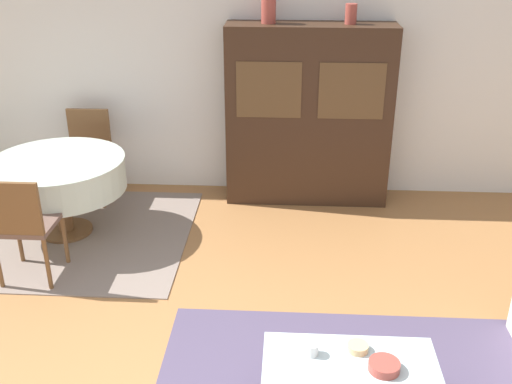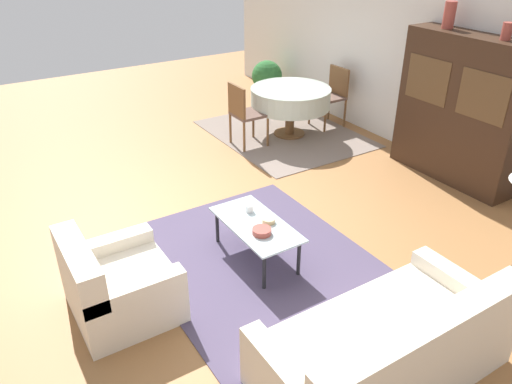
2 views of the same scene
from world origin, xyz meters
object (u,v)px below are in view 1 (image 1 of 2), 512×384
Objects in this scene: dining_table at (59,175)px; cup at (312,349)px; bowl at (384,366)px; bowl_small at (358,347)px; dining_chair_far at (88,149)px; vase_short at (351,14)px; vase_tall at (269,6)px; dining_chair_near at (23,222)px; coffee_table at (350,368)px; display_cabinet at (308,116)px.

cup is (2.26, -2.11, -0.16)m from dining_table.
bowl_small is at bearing 129.23° from bowl.
dining_chair_far is at bearing 131.27° from bowl_small.
bowl_small is at bearing -92.28° from vase_short.
vase_tall is at bearing 102.39° from bowl_small.
bowl_small is (-0.13, 0.16, -0.01)m from bowl.
dining_chair_near is 11.59× the size of cup.
bowl is at bearing -15.31° from cup.
dining_chair_far is 2.36m from vase_tall.
dining_chair_far is 2.97× the size of vase_tall.
dining_chair_near is (-2.48, 1.35, 0.18)m from coffee_table.
dining_chair_far is at bearing 90.00° from dining_table.
bowl is at bearing -39.83° from dining_table.
dining_chair_far is at bearing 127.57° from cup.
display_cabinet reaches higher than bowl_small.
vase_short is (2.65, 0.93, 1.32)m from dining_table.
bowl reaches higher than bowl_small.
vase_tall is (-0.41, 0.00, 1.07)m from display_cabinet.
bowl is at bearing -50.77° from bowl_small.
dining_chair_near reaches higher than cup.
dining_chair_near is at bearing 90.00° from dining_chair_far.
display_cabinet is 2.49m from dining_table.
vase_short is at bearing 33.55° from dining_chair_near.
vase_short reaches higher than coffee_table.
coffee_table is at bearing -114.55° from bowl_small.
dining_chair_near is (-0.00, -0.83, -0.05)m from dining_table.
coffee_table is at bearing -78.94° from vase_tall.
bowl is 0.58× the size of vase_tall.
display_cabinet is 22.73× the size of cup.
bowl is (2.67, -1.40, -0.11)m from dining_chair_near.
dining_table is 1.31× the size of dining_chair_near.
cup is at bearing -90.56° from display_cabinet.
dining_chair_near and dining_chair_far have the same top height.
dining_chair_far reaches higher than dining_table.
dining_chair_near is 1.65m from dining_chair_far.
bowl is 3.49m from vase_short.
display_cabinet is 14.47× the size of bowl_small.
bowl_small is (2.53, -1.24, -0.12)m from dining_chair_near.
bowl is (0.41, -0.11, -0.01)m from cup.
bowl_small is at bearing -39.13° from dining_table.
display_cabinet is 10.13× the size of bowl.
display_cabinet is at bearing -179.85° from vase_short.
coffee_table is at bearing -93.13° from vase_short.
vase_short reaches higher than cup.
coffee_table is 3.55m from vase_tall.
vase_short is (0.36, 0.00, 1.00)m from display_cabinet.
display_cabinet is 1.50× the size of dining_table.
vase_tall is at bearing 179.87° from display_cabinet.
bowl is at bearing -27.67° from dining_chair_near.
display_cabinet is 1.14m from vase_tall.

